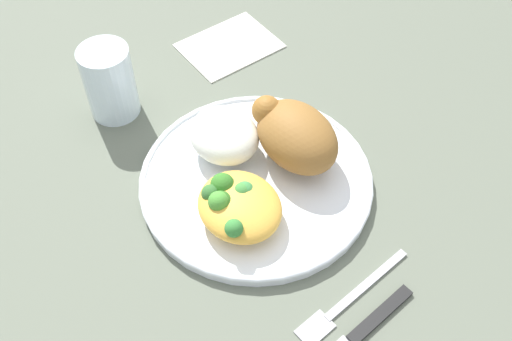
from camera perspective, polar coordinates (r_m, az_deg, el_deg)
ground_plane at (r=0.66m, az=-0.00°, el=-1.34°), size 2.00×2.00×0.00m
plate at (r=0.65m, az=-0.00°, el=-0.93°), size 0.25×0.25×0.01m
roasted_chicken at (r=0.64m, az=3.94°, el=3.25°), size 0.11×0.08×0.06m
rice_pile at (r=0.65m, az=-3.07°, el=3.40°), size 0.08×0.07×0.04m
mac_cheese_with_broccoli at (r=0.60m, az=-1.87°, el=-3.24°), size 0.09×0.08×0.04m
fork at (r=0.58m, az=8.88°, el=-12.08°), size 0.03×0.14×0.01m
knife at (r=0.57m, az=9.15°, el=-15.75°), size 0.04×0.19×0.01m
water_glass at (r=0.72m, az=-13.85°, el=8.24°), size 0.06×0.06×0.09m
napkin at (r=0.82m, az=-2.56°, el=11.91°), size 0.10×0.13×0.00m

